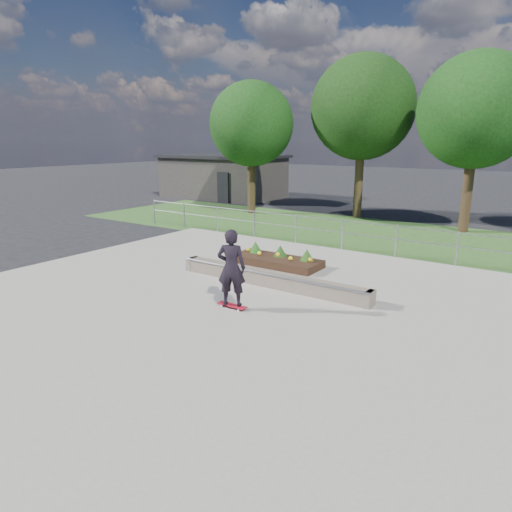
% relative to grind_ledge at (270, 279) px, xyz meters
% --- Properties ---
extents(ground, '(120.00, 120.00, 0.00)m').
position_rel_grind_ledge_xyz_m(ground, '(-0.16, -2.26, -0.26)').
color(ground, black).
rests_on(ground, ground).
extents(grass_verge, '(30.00, 8.00, 0.02)m').
position_rel_grind_ledge_xyz_m(grass_verge, '(-0.16, 8.74, -0.25)').
color(grass_verge, '#2D5220').
rests_on(grass_verge, ground).
extents(concrete_slab, '(15.00, 15.00, 0.06)m').
position_rel_grind_ledge_xyz_m(concrete_slab, '(-0.16, -2.26, -0.23)').
color(concrete_slab, gray).
rests_on(concrete_slab, ground).
extents(fence, '(20.06, 0.06, 1.20)m').
position_rel_grind_ledge_xyz_m(fence, '(-0.16, 5.24, 0.51)').
color(fence, '#96999F').
rests_on(fence, ground).
extents(building, '(8.40, 5.40, 3.00)m').
position_rel_grind_ledge_xyz_m(building, '(-14.16, 15.73, 1.25)').
color(building, '#2D2A28').
rests_on(building, ground).
extents(tree_far_left, '(4.55, 4.55, 7.15)m').
position_rel_grind_ledge_xyz_m(tree_far_left, '(-8.16, 10.74, 4.59)').
color(tree_far_left, '#2F2112').
rests_on(tree_far_left, ground).
extents(tree_mid_left, '(5.25, 5.25, 8.25)m').
position_rel_grind_ledge_xyz_m(tree_mid_left, '(-2.66, 12.74, 5.34)').
color(tree_mid_left, '#352615').
rests_on(tree_mid_left, ground).
extents(tree_mid_right, '(4.90, 4.90, 7.70)m').
position_rel_grind_ledge_xyz_m(tree_mid_right, '(2.84, 11.74, 4.97)').
color(tree_mid_right, '#301F13').
rests_on(tree_mid_right, ground).
extents(grind_ledge, '(6.00, 0.44, 0.43)m').
position_rel_grind_ledge_xyz_m(grind_ledge, '(0.00, 0.00, 0.00)').
color(grind_ledge, brown).
rests_on(grind_ledge, concrete_slab).
extents(planter_bed, '(3.00, 1.20, 0.61)m').
position_rel_grind_ledge_xyz_m(planter_bed, '(-1.04, 2.04, -0.02)').
color(planter_bed, black).
rests_on(planter_bed, concrete_slab).
extents(skateboarder, '(0.81, 0.70, 1.97)m').
position_rel_grind_ledge_xyz_m(skateboarder, '(0.17, -1.99, 0.82)').
color(skateboarder, white).
rests_on(skateboarder, concrete_slab).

